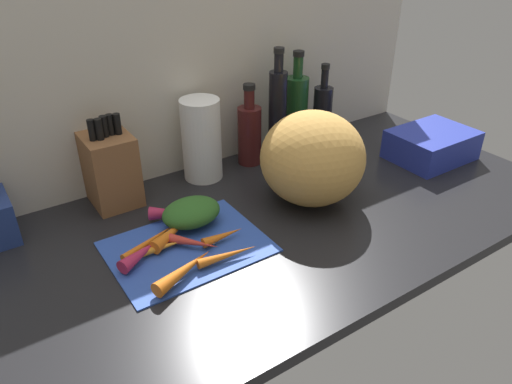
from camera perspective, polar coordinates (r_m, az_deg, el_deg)
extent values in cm
cube|color=black|center=(127.82, 0.92, -3.75)|extent=(170.00, 80.00, 3.00)
cube|color=beige|center=(144.99, -7.90, 13.95)|extent=(170.00, 3.00, 60.00)
cube|color=#2D51B7|center=(118.10, -8.14, -6.19)|extent=(36.35, 27.75, 0.80)
cone|color=orange|center=(117.56, -3.88, -5.14)|extent=(10.92, 2.61, 2.43)
cone|color=#B2264C|center=(126.37, -9.81, -2.47)|extent=(11.65, 9.13, 3.59)
cone|color=orange|center=(118.85, -12.07, -5.49)|extent=(17.48, 8.55, 2.10)
cone|color=orange|center=(119.60, -9.74, -4.60)|extent=(14.48, 10.30, 3.35)
cone|color=#B2264C|center=(114.02, -13.26, -6.98)|extent=(12.55, 8.31, 3.36)
cone|color=orange|center=(107.48, -8.37, -8.99)|extent=(16.81, 9.04, 3.42)
cone|color=orange|center=(116.14, -10.76, -6.29)|extent=(10.39, 3.05, 2.04)
cone|color=orange|center=(111.49, -3.35, -7.39)|extent=(14.73, 3.86, 2.31)
cone|color=red|center=(115.95, -7.50, -5.86)|extent=(10.43, 11.72, 2.64)
ellipsoid|color=#2D6023|center=(123.36, -7.59, -2.37)|extent=(15.14, 11.64, 6.40)
ellipsoid|color=gold|center=(130.42, 6.64, 3.95)|extent=(28.06, 28.01, 25.27)
cube|color=brown|center=(135.48, -16.64, 2.53)|extent=(12.03, 14.21, 19.64)
cylinder|color=black|center=(128.60, -18.70, 6.89)|extent=(1.81, 1.81, 5.50)
cylinder|color=black|center=(128.50, -17.91, 7.01)|extent=(1.96, 1.96, 5.50)
cylinder|color=black|center=(129.94, -17.37, 7.35)|extent=(1.94, 1.94, 5.50)
cylinder|color=black|center=(130.62, -16.71, 7.57)|extent=(1.80, 1.80, 5.50)
cylinder|color=black|center=(130.52, -15.93, 7.68)|extent=(1.88, 1.88, 5.50)
cylinder|color=white|center=(142.75, -6.40, 6.12)|extent=(11.45, 11.45, 24.18)
cylinder|color=#471919|center=(151.94, -0.77, 6.60)|extent=(7.40, 7.40, 18.18)
cylinder|color=#471919|center=(147.57, -0.80, 10.86)|extent=(3.20, 3.20, 5.74)
cylinder|color=black|center=(146.40, -0.81, 12.22)|extent=(3.69, 3.69, 1.60)
cylinder|color=black|center=(153.26, 2.53, 8.81)|extent=(5.64, 5.64, 28.18)
cylinder|color=black|center=(147.97, 2.68, 14.91)|extent=(2.76, 2.76, 5.56)
cylinder|color=black|center=(147.07, 2.72, 16.25)|extent=(3.18, 3.18, 1.60)
cylinder|color=#19421E|center=(162.07, 4.72, 9.14)|extent=(7.51, 7.51, 23.91)
cylinder|color=#19421E|center=(157.25, 4.95, 14.37)|extent=(3.10, 3.10, 6.80)
cylinder|color=black|center=(156.16, 5.02, 15.86)|extent=(3.57, 3.57, 1.60)
cylinder|color=black|center=(164.99, 7.73, 8.67)|extent=(6.27, 6.27, 20.20)
cylinder|color=black|center=(160.70, 8.05, 13.03)|extent=(2.38, 2.38, 6.12)
cylinder|color=black|center=(159.63, 8.15, 14.36)|extent=(2.74, 2.74, 1.60)
cube|color=#2838AD|center=(166.56, 19.74, 5.28)|extent=(25.37, 19.28, 9.27)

